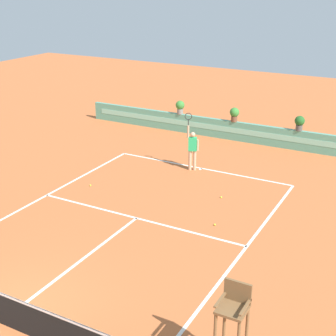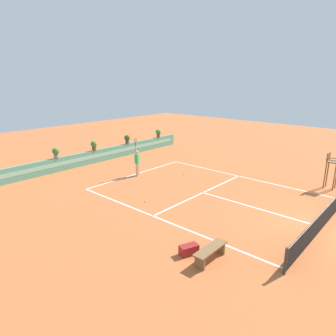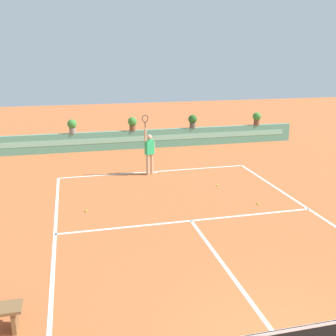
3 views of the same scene
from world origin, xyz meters
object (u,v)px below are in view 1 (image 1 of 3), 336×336
tennis_player (192,147)px  potted_plant_centre (234,114)px  tennis_ball_by_sideline (90,185)px  potted_plant_right (300,122)px  umpire_chair (233,319)px  potted_plant_left (180,106)px  tennis_ball_mid_court (215,225)px  tennis_ball_near_baseline (221,197)px

tennis_player → potted_plant_centre: 4.87m
tennis_ball_by_sideline → potted_plant_right: bearing=53.6°
umpire_chair → potted_plant_left: umpire_chair is taller
tennis_ball_mid_court → potted_plant_left: bearing=123.4°
tennis_ball_mid_court → potted_plant_left: (-6.05, 9.17, 1.38)m
tennis_ball_by_sideline → potted_plant_right: (6.23, 8.47, 1.38)m
potted_plant_centre → tennis_player: bearing=-90.4°
umpire_chair → potted_plant_right: 15.33m
potted_plant_centre → tennis_ball_by_sideline: bearing=-108.8°
tennis_ball_near_baseline → tennis_ball_mid_court: size_ratio=1.00×
tennis_ball_mid_court → tennis_ball_by_sideline: bearing=173.0°
potted_plant_left → tennis_ball_by_sideline: bearing=-88.4°
potted_plant_left → potted_plant_centre: 3.13m
tennis_player → tennis_ball_near_baseline: 3.30m
umpire_chair → potted_plant_centre: 16.22m
tennis_ball_near_baseline → potted_plant_right: bearing=81.1°
tennis_player → potted_plant_centre: (0.04, 4.86, 0.36)m
umpire_chair → tennis_ball_near_baseline: (-3.60, 8.13, -1.31)m
tennis_ball_near_baseline → potted_plant_centre: size_ratio=0.09×
tennis_player → tennis_ball_near_baseline: (2.29, -2.14, -1.02)m
tennis_ball_by_sideline → potted_plant_centre: bearing=71.2°
potted_plant_right → tennis_ball_mid_court: bearing=-92.6°
tennis_ball_by_sideline → potted_plant_centre: (2.89, 8.47, 1.38)m
tennis_ball_near_baseline → potted_plant_centre: potted_plant_centre is taller
tennis_ball_near_baseline → tennis_ball_by_sideline: size_ratio=1.00×
umpire_chair → tennis_player: (-5.89, 10.27, -0.29)m
tennis_ball_near_baseline → tennis_player: bearing=136.9°
tennis_ball_near_baseline → tennis_ball_by_sideline: bearing=-164.1°
tennis_player → tennis_ball_by_sideline: size_ratio=38.01×
tennis_ball_near_baseline → potted_plant_left: size_ratio=0.09×
tennis_player → tennis_ball_mid_court: (2.96, -4.32, -1.02)m
potted_plant_right → potted_plant_left: size_ratio=1.00×
umpire_chair → tennis_ball_mid_court: umpire_chair is taller
potted_plant_centre → potted_plant_right: bearing=0.0°
tennis_ball_near_baseline → potted_plant_right: potted_plant_right is taller
tennis_ball_near_baseline → potted_plant_centre: (-2.25, 7.00, 1.38)m
potted_plant_right → tennis_player: bearing=-124.9°
tennis_player → potted_plant_right: (3.38, 4.86, 0.36)m
tennis_ball_by_sideline → potted_plant_right: 10.60m
umpire_chair → tennis_ball_near_baseline: size_ratio=31.47×
tennis_ball_near_baseline → potted_plant_left: bearing=127.6°
umpire_chair → tennis_ball_mid_court: (-2.93, 5.95, -1.31)m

